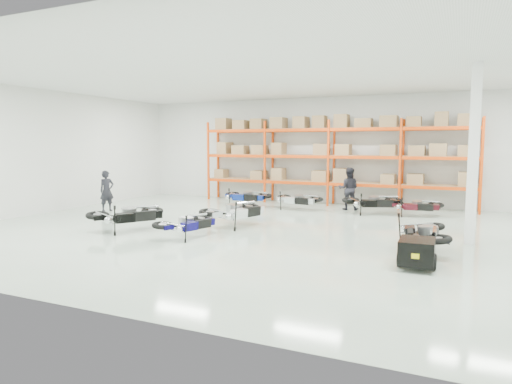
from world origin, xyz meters
The scene contains 14 objects.
room centered at (0.00, 0.00, 2.25)m, with size 18.00×18.00×18.00m.
pallet_rack centered at (0.00, 6.45, 2.26)m, with size 11.28×0.98×3.62m.
structural_column centered at (5.20, 0.50, 2.25)m, with size 0.25×0.25×4.50m, color white.
moto_blue_centre centered at (-1.70, -1.80, 0.50)m, with size 0.73×1.64×1.00m, color #0B0746, non-canonical shape.
moto_silver_left centered at (-1.29, 0.25, 0.61)m, with size 0.88×1.99×1.22m, color silver, non-canonical shape.
moto_black_far_left centered at (-3.84, -1.65, 0.60)m, with size 0.87×1.95×1.19m, color black, non-canonical shape.
moto_touring_right centered at (4.19, -0.90, 0.58)m, with size 0.84×1.89×1.15m, color black, non-canonical shape.
trailer centered at (4.19, -2.50, 0.35)m, with size 0.76×1.44×0.60m.
moto_back_a centered at (-2.96, 4.43, 0.54)m, with size 0.78×1.76×1.08m, color navy, non-canonical shape.
moto_back_b centered at (-0.78, 4.46, 0.51)m, with size 0.75×1.68×1.02m, color silver, non-canonical shape.
moto_back_c centered at (2.08, 4.58, 0.57)m, with size 0.82×1.85×1.13m, color black, non-canonical shape.
moto_back_d centered at (3.54, 4.63, 0.49)m, with size 0.71×1.60×0.98m, color #3E0C14, non-canonical shape.
person_left centered at (-7.19, 1.16, 0.77)m, with size 0.56×0.37×1.53m, color black.
person_back centered at (1.03, 5.25, 0.81)m, with size 0.79×0.62×1.63m, color black.
Camera 1 is at (4.95, -12.06, 2.52)m, focal length 32.00 mm.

